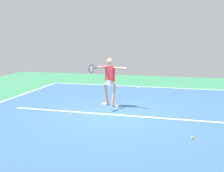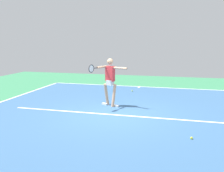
{
  "view_description": "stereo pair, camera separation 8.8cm",
  "coord_description": "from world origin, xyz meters",
  "views": [
    {
      "loc": [
        -1.98,
        8.19,
        2.52
      ],
      "look_at": [
        0.23,
        -0.61,
        0.9
      ],
      "focal_mm": 41.02,
      "sensor_mm": 36.0,
      "label": 1
    },
    {
      "loc": [
        -2.07,
        8.17,
        2.52
      ],
      "look_at": [
        0.23,
        -0.61,
        0.9
      ],
      "focal_mm": 41.02,
      "sensor_mm": 36.0,
      "label": 2
    }
  ],
  "objects": [
    {
      "name": "tennis_ball_by_baseline",
      "position": [
        0.14,
        -4.24,
        0.03
      ],
      "size": [
        0.07,
        0.07,
        0.07
      ],
      "primitive_type": "sphere",
      "color": "#CCE033",
      "rests_on": "ground_plane"
    },
    {
      "name": "tennis_ball_by_sideline",
      "position": [
        -2.47,
        1.58,
        0.03
      ],
      "size": [
        0.07,
        0.07,
        0.07
      ],
      "primitive_type": "sphere",
      "color": "yellow",
      "rests_on": "ground_plane"
    },
    {
      "name": "court_line_centre_mark",
      "position": [
        0.0,
        -5.49,
        0.0
      ],
      "size": [
        0.1,
        0.3,
        0.01
      ],
      "primitive_type": "cube",
      "color": "white",
      "rests_on": "ground_plane"
    },
    {
      "name": "court_line_service",
      "position": [
        0.0,
        -0.04,
        0.0
      ],
      "size": [
        7.6,
        0.1,
        0.01
      ],
      "primitive_type": "cube",
      "color": "white",
      "rests_on": "ground_plane"
    },
    {
      "name": "tennis_player",
      "position": [
        0.47,
        -1.17,
        1.08
      ],
      "size": [
        1.25,
        1.17,
        1.86
      ],
      "rotation": [
        0.0,
        0.0,
        -0.34
      ],
      "color": "tan",
      "rests_on": "ground_plane"
    },
    {
      "name": "court_line_baseline_near",
      "position": [
        0.0,
        -5.69,
        0.0
      ],
      "size": [
        10.14,
        0.1,
        0.01
      ],
      "primitive_type": "cube",
      "color": "white",
      "rests_on": "ground_plane"
    },
    {
      "name": "court_surface",
      "position": [
        0.0,
        0.0,
        0.0
      ],
      "size": [
        10.14,
        11.47,
        0.0
      ],
      "primitive_type": "cube",
      "color": "#38608E",
      "rests_on": "ground_plane"
    },
    {
      "name": "ground_plane",
      "position": [
        0.0,
        0.0,
        0.0
      ],
      "size": [
        20.39,
        20.39,
        0.0
      ],
      "primitive_type": "plane",
      "color": "#388456"
    }
  ]
}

